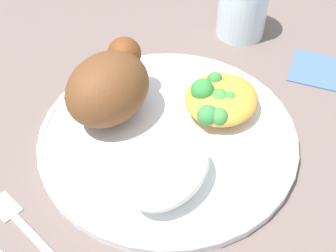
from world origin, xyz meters
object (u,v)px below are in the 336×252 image
Objects in this scene: roasted_chicken at (109,86)px; rice_pile at (169,173)px; fork at (29,232)px; water_glass at (243,8)px; plate at (168,136)px; mac_cheese_with_broccoli at (219,99)px.

roasted_chicken is 1.15× the size of rice_pile.
roasted_chicken is 0.13m from rice_pile.
fork is 1.66× the size of water_glass.
plate is 0.18m from fork.
fork is (-0.12, 0.08, -0.03)m from rice_pile.
plate is 0.07m from mac_cheese_with_broccoli.
plate is 0.09m from roasted_chicken.
plate is 0.08m from rice_pile.
mac_cheese_with_broccoli is 1.11× the size of water_glass.
mac_cheese_with_broccoli is at bearing -51.71° from roasted_chicken.
fork is at bearing 169.10° from plate.
roasted_chicken is 1.25× the size of mac_cheese_with_broccoli.
fork is at bearing 146.61° from rice_pile.
water_glass is (0.24, 0.04, 0.04)m from plate.
mac_cheese_with_broccoli is (0.07, -0.03, 0.02)m from plate.
mac_cheese_with_broccoli is at bearing 8.64° from rice_pile.
roasted_chicken is 0.83× the size of fork.
water_glass is at bearing 10.57° from plate.
mac_cheese_with_broccoli is at bearing -157.58° from water_glass.
roasted_chicken reaches higher than water_glass.
water_glass is at bearing 16.85° from rice_pile.
water_glass is at bearing -6.66° from roasted_chicken.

